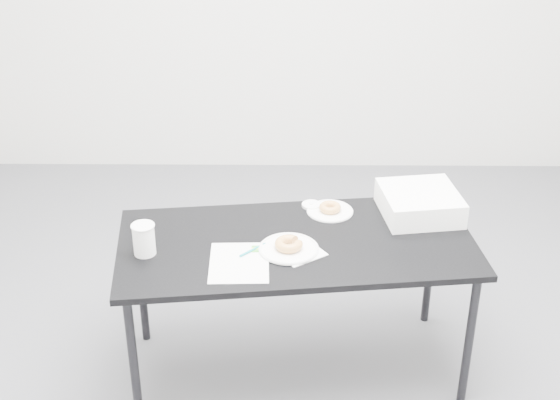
{
  "coord_description": "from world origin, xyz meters",
  "views": [
    {
      "loc": [
        0.08,
        -2.9,
        2.34
      ],
      "look_at": [
        0.05,
        0.02,
        0.78
      ],
      "focal_mm": 50.0,
      "sensor_mm": 36.0,
      "label": 1
    }
  ],
  "objects_px": {
    "pen": "(253,250)",
    "coffee_cup": "(144,239)",
    "table": "(297,251)",
    "donut_near": "(289,244)",
    "bakery_box": "(420,203)",
    "donut_far": "(330,207)",
    "plate_near": "(289,249)",
    "plate_far": "(330,211)",
    "scorecard": "(239,263)"
  },
  "relations": [
    {
      "from": "donut_near",
      "to": "donut_far",
      "type": "xyz_separation_m",
      "value": [
        0.18,
        0.32,
        -0.01
      ]
    },
    {
      "from": "plate_near",
      "to": "coffee_cup",
      "type": "distance_m",
      "value": 0.58
    },
    {
      "from": "pen",
      "to": "plate_far",
      "type": "xyz_separation_m",
      "value": [
        0.33,
        0.33,
        -0.0
      ]
    },
    {
      "from": "plate_near",
      "to": "bakery_box",
      "type": "bearing_deg",
      "value": 28.29
    },
    {
      "from": "table",
      "to": "scorecard",
      "type": "distance_m",
      "value": 0.29
    },
    {
      "from": "table",
      "to": "bakery_box",
      "type": "bearing_deg",
      "value": 16.99
    },
    {
      "from": "pen",
      "to": "donut_far",
      "type": "height_order",
      "value": "donut_far"
    },
    {
      "from": "coffee_cup",
      "to": "donut_near",
      "type": "bearing_deg",
      "value": 3.15
    },
    {
      "from": "table",
      "to": "donut_near",
      "type": "bearing_deg",
      "value": -121.51
    },
    {
      "from": "plate_near",
      "to": "scorecard",
      "type": "bearing_deg",
      "value": -153.58
    },
    {
      "from": "table",
      "to": "donut_near",
      "type": "distance_m",
      "value": 0.11
    },
    {
      "from": "donut_near",
      "to": "scorecard",
      "type": "bearing_deg",
      "value": -153.58
    },
    {
      "from": "pen",
      "to": "plate_near",
      "type": "height_order",
      "value": "pen"
    },
    {
      "from": "pen",
      "to": "donut_near",
      "type": "height_order",
      "value": "donut_near"
    },
    {
      "from": "coffee_cup",
      "to": "bakery_box",
      "type": "relative_size",
      "value": 0.41
    },
    {
      "from": "plate_far",
      "to": "donut_far",
      "type": "relative_size",
      "value": 2.13
    },
    {
      "from": "donut_far",
      "to": "bakery_box",
      "type": "height_order",
      "value": "bakery_box"
    },
    {
      "from": "pen",
      "to": "donut_near",
      "type": "distance_m",
      "value": 0.15
    },
    {
      "from": "plate_near",
      "to": "donut_far",
      "type": "bearing_deg",
      "value": 60.53
    },
    {
      "from": "scorecard",
      "to": "pen",
      "type": "height_order",
      "value": "pen"
    },
    {
      "from": "table",
      "to": "coffee_cup",
      "type": "bearing_deg",
      "value": -177.13
    },
    {
      "from": "donut_near",
      "to": "table",
      "type": "bearing_deg",
      "value": 65.19
    },
    {
      "from": "plate_near",
      "to": "donut_far",
      "type": "height_order",
      "value": "donut_far"
    },
    {
      "from": "plate_far",
      "to": "coffee_cup",
      "type": "xyz_separation_m",
      "value": [
        -0.76,
        -0.35,
        0.06
      ]
    },
    {
      "from": "bakery_box",
      "to": "table",
      "type": "bearing_deg",
      "value": -164.63
    },
    {
      "from": "plate_near",
      "to": "pen",
      "type": "bearing_deg",
      "value": -175.71
    },
    {
      "from": "scorecard",
      "to": "donut_near",
      "type": "xyz_separation_m",
      "value": [
        0.2,
        0.1,
        0.03
      ]
    },
    {
      "from": "scorecard",
      "to": "coffee_cup",
      "type": "distance_m",
      "value": 0.39
    },
    {
      "from": "pen",
      "to": "coffee_cup",
      "type": "xyz_separation_m",
      "value": [
        -0.43,
        -0.02,
        0.06
      ]
    },
    {
      "from": "coffee_cup",
      "to": "plate_near",
      "type": "bearing_deg",
      "value": 3.15
    },
    {
      "from": "coffee_cup",
      "to": "plate_far",
      "type": "bearing_deg",
      "value": 24.99
    },
    {
      "from": "scorecard",
      "to": "plate_near",
      "type": "xyz_separation_m",
      "value": [
        0.2,
        0.1,
        0.01
      ]
    },
    {
      "from": "donut_far",
      "to": "pen",
      "type": "bearing_deg",
      "value": -134.51
    },
    {
      "from": "bakery_box",
      "to": "scorecard",
      "type": "bearing_deg",
      "value": -160.51
    },
    {
      "from": "pen",
      "to": "coffee_cup",
      "type": "bearing_deg",
      "value": 138.11
    },
    {
      "from": "donut_near",
      "to": "donut_far",
      "type": "relative_size",
      "value": 1.19
    },
    {
      "from": "scorecard",
      "to": "donut_far",
      "type": "xyz_separation_m",
      "value": [
        0.38,
        0.42,
        0.02
      ]
    },
    {
      "from": "table",
      "to": "donut_near",
      "type": "height_order",
      "value": "donut_near"
    },
    {
      "from": "table",
      "to": "bakery_box",
      "type": "xyz_separation_m",
      "value": [
        0.54,
        0.24,
        0.11
      ]
    },
    {
      "from": "scorecard",
      "to": "coffee_cup",
      "type": "bearing_deg",
      "value": 168.62
    },
    {
      "from": "donut_far",
      "to": "bakery_box",
      "type": "bearing_deg",
      "value": -2.21
    },
    {
      "from": "bakery_box",
      "to": "pen",
      "type": "bearing_deg",
      "value": -164.38
    },
    {
      "from": "donut_near",
      "to": "donut_far",
      "type": "distance_m",
      "value": 0.37
    },
    {
      "from": "plate_near",
      "to": "donut_far",
      "type": "distance_m",
      "value": 0.37
    },
    {
      "from": "scorecard",
      "to": "bakery_box",
      "type": "bearing_deg",
      "value": 26.17
    },
    {
      "from": "plate_far",
      "to": "bakery_box",
      "type": "distance_m",
      "value": 0.39
    },
    {
      "from": "plate_near",
      "to": "bakery_box",
      "type": "relative_size",
      "value": 0.75
    },
    {
      "from": "donut_far",
      "to": "donut_near",
      "type": "bearing_deg",
      "value": -119.47
    },
    {
      "from": "plate_near",
      "to": "plate_far",
      "type": "height_order",
      "value": "plate_near"
    },
    {
      "from": "pen",
      "to": "donut_far",
      "type": "distance_m",
      "value": 0.47
    }
  ]
}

